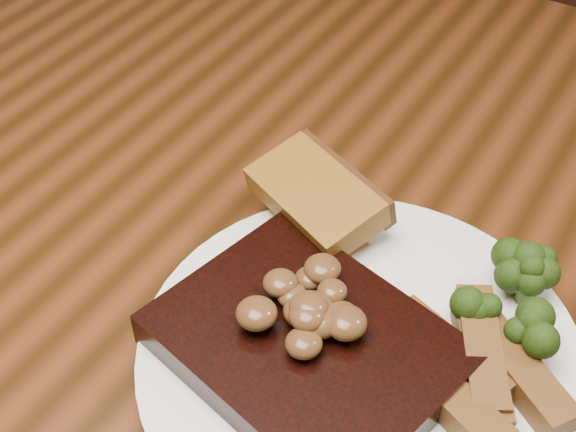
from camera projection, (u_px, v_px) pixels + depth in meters
name	position (u px, v px, depth m)	size (l,w,h in m)	color
dining_table	(281.00, 325.00, 0.64)	(1.60, 0.90, 0.75)	#4C230F
chair_far	(514.00, 94.00, 1.08)	(0.46, 0.46, 0.96)	black
plate	(360.00, 359.00, 0.50)	(0.27, 0.27, 0.01)	white
steak	(307.00, 347.00, 0.48)	(0.17, 0.13, 0.03)	black
steak_bone	(253.00, 424.00, 0.45)	(0.15, 0.01, 0.02)	beige
mushroom_pile	(306.00, 309.00, 0.47)	(0.07, 0.07, 0.03)	#572E1B
garlic_bread	(314.00, 216.00, 0.56)	(0.10, 0.05, 0.02)	#9C6D1C
potato_wedges	(488.00, 381.00, 0.46)	(0.11, 0.11, 0.02)	brown
broccoli_cluster	(509.00, 301.00, 0.50)	(0.06, 0.06, 0.04)	#213C0D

